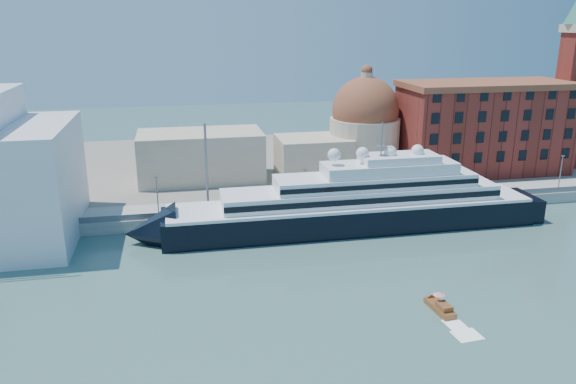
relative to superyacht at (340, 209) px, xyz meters
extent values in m
plane|color=#345B5A|center=(-5.34, -23.00, -4.31)|extent=(400.00, 400.00, 0.00)
cube|color=gray|center=(-5.34, 11.00, -3.06)|extent=(180.00, 10.00, 2.50)
cube|color=slate|center=(-5.34, 52.00, -3.31)|extent=(260.00, 72.00, 2.00)
cube|color=slate|center=(-5.34, 6.50, -1.21)|extent=(180.00, 0.10, 1.20)
cube|color=black|center=(2.27, 0.00, -2.22)|extent=(74.02, 11.39, 6.17)
cone|color=black|center=(-36.64, 0.00, -2.22)|extent=(9.49, 11.39, 11.39)
cube|color=black|center=(39.28, 0.00, -2.41)|extent=(5.69, 10.44, 5.69)
cube|color=white|center=(2.27, 0.00, 1.10)|extent=(72.13, 11.58, 0.57)
cube|color=white|center=(4.17, 0.00, 2.81)|extent=(55.04, 9.49, 2.85)
cube|color=black|center=(4.17, -4.74, 2.81)|extent=(55.04, 0.15, 1.14)
cube|color=white|center=(7.02, 0.00, 5.47)|extent=(39.86, 8.54, 2.47)
cube|color=white|center=(9.86, 0.00, 7.84)|extent=(26.57, 7.59, 2.28)
cube|color=white|center=(11.76, 0.00, 9.74)|extent=(15.18, 6.64, 1.52)
cylinder|color=slate|center=(7.97, 0.00, 13.72)|extent=(0.28, 0.28, 6.64)
sphere|color=white|center=(-1.52, 0.00, 11.07)|extent=(2.47, 2.47, 2.47)
sphere|color=white|center=(4.17, 0.00, 11.07)|extent=(2.47, 2.47, 2.47)
sphere|color=white|center=(9.86, 0.00, 11.07)|extent=(2.47, 2.47, 2.47)
sphere|color=white|center=(15.56, 0.00, 11.07)|extent=(2.47, 2.47, 2.47)
cube|color=brown|center=(4.83, -34.47, -3.96)|extent=(2.47, 6.06, 0.99)
cube|color=brown|center=(4.92, -35.45, -3.13)|extent=(1.78, 2.59, 0.79)
cylinder|color=slate|center=(4.79, -33.98, -2.73)|extent=(0.06, 0.06, 1.58)
cone|color=red|center=(4.79, -33.98, -1.84)|extent=(1.77, 1.77, 0.39)
cube|color=maroon|center=(46.66, 29.00, 8.69)|extent=(42.00, 18.00, 22.00)
cube|color=brown|center=(46.66, 29.00, 20.19)|extent=(43.00, 19.00, 1.50)
cube|color=maroon|center=(70.66, 29.00, 15.19)|extent=(6.00, 6.00, 35.00)
cylinder|color=beige|center=(16.66, 35.00, 4.69)|extent=(18.00, 18.00, 14.00)
sphere|color=brown|center=(16.66, 35.00, 13.69)|extent=(17.00, 17.00, 17.00)
cylinder|color=beige|center=(16.66, 35.00, 21.69)|extent=(3.00, 3.00, 3.00)
cube|color=beige|center=(2.66, 33.00, 2.69)|extent=(18.00, 14.00, 10.00)
cube|color=beige|center=(-25.34, 35.00, 3.69)|extent=(30.00, 16.00, 12.00)
cylinder|color=slate|center=(-35.34, 8.00, 2.19)|extent=(0.24, 0.24, 8.00)
cube|color=slate|center=(-35.34, 8.00, 6.29)|extent=(0.80, 0.30, 0.25)
cylinder|color=slate|center=(-5.34, 8.00, 2.19)|extent=(0.24, 0.24, 8.00)
cube|color=slate|center=(-5.34, 8.00, 6.29)|extent=(0.80, 0.30, 0.25)
cylinder|color=slate|center=(24.66, 8.00, 2.19)|extent=(0.24, 0.24, 8.00)
cube|color=slate|center=(24.66, 8.00, 6.29)|extent=(0.80, 0.30, 0.25)
cylinder|color=slate|center=(54.66, 8.00, 2.19)|extent=(0.24, 0.24, 8.00)
cube|color=slate|center=(54.66, 8.00, 6.29)|extent=(0.80, 0.30, 0.25)
cylinder|color=slate|center=(-25.34, 10.00, 7.19)|extent=(0.50, 0.50, 18.00)
camera|label=1|loc=(-30.91, -100.92, 35.89)|focal=35.00mm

